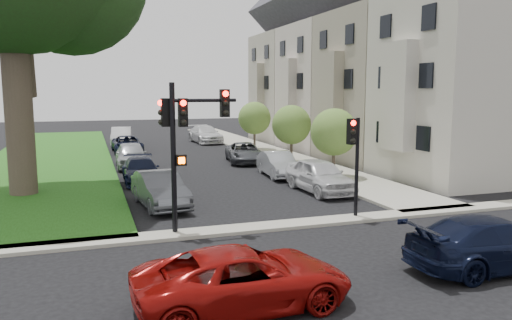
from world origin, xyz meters
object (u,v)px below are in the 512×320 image
object	(u,v)px
car_cross_near	(244,278)
car_parked_8	(127,144)
car_parked_4	(205,134)
small_tree_b	(291,125)
car_parked_7	(131,155)
traffic_signal_secondary	(354,149)
car_parked_0	(320,176)
car_parked_6	(141,170)
car_parked_1	(278,164)
car_parked_2	(245,153)
traffic_signal_main	(185,131)
car_parked_9	(121,136)
small_tree_a	(334,132)
car_parked_5	(160,189)
small_tree_c	(255,118)
car_cross_far	(493,243)

from	to	relation	value
car_cross_near	car_parked_8	bearing A→B (deg)	-2.21
car_parked_4	small_tree_b	bearing A→B (deg)	-84.38
car_parked_4	car_parked_7	world-z (taller)	car_parked_7
traffic_signal_secondary	car_parked_0	xyz separation A→B (m)	(1.01, 4.94, -1.86)
car_cross_near	car_parked_7	bearing A→B (deg)	-1.11
car_parked_0	car_parked_6	bearing A→B (deg)	144.11
car_cross_near	car_parked_1	world-z (taller)	car_parked_1
car_parked_2	car_parked_8	distance (m)	10.70
traffic_signal_main	car_parked_9	bearing A→B (deg)	90.54
car_parked_1	car_parked_9	size ratio (longest dim) A/B	0.89
car_parked_0	car_parked_7	bearing A→B (deg)	124.19
car_parked_0	car_parked_6	world-z (taller)	car_parked_0
small_tree_a	car_parked_0	size ratio (longest dim) A/B	0.83
small_tree_a	car_parked_8	bearing A→B (deg)	122.29
car_parked_0	car_parked_5	bearing A→B (deg)	-177.28
small_tree_c	car_parked_8	distance (m)	10.16
car_parked_0	car_parked_7	distance (m)	13.28
car_cross_far	car_parked_0	size ratio (longest dim) A/B	1.06
car_cross_near	car_parked_0	bearing A→B (deg)	-35.87
car_cross_far	car_parked_0	bearing A→B (deg)	0.12
car_parked_0	car_parked_7	size ratio (longest dim) A/B	1.00
car_parked_0	car_parked_8	distance (m)	20.00
car_cross_far	car_parked_7	xyz separation A→B (m)	(-7.77, 21.58, 0.07)
traffic_signal_main	car_parked_4	distance (m)	29.70
traffic_signal_secondary	car_cross_near	world-z (taller)	traffic_signal_secondary
small_tree_b	car_parked_4	xyz separation A→B (m)	(-2.42, 14.77, -1.79)
car_parked_0	car_parked_5	distance (m)	7.63
car_parked_7	car_parked_6	bearing A→B (deg)	-88.06
car_parked_2	car_parked_5	bearing A→B (deg)	-113.65
traffic_signal_secondary	car_parked_8	bearing A→B (deg)	105.47
car_cross_near	small_tree_b	bearing A→B (deg)	-28.13
traffic_signal_secondary	car_cross_near	distance (m)	8.91
traffic_signal_main	car_parked_5	xyz separation A→B (m)	(-0.30, 4.28, -2.76)
car_cross_far	small_tree_a	bearing A→B (deg)	-9.18
car_parked_6	car_parked_8	xyz separation A→B (m)	(0.29, 13.30, 0.00)
car_cross_far	car_parked_4	xyz separation A→B (m)	(-0.06, 34.64, 0.06)
traffic_signal_secondary	car_parked_6	size ratio (longest dim) A/B	0.85
small_tree_c	car_cross_far	distance (m)	27.69
car_cross_far	car_parked_2	distance (m)	21.35
car_parked_6	small_tree_b	bearing A→B (deg)	21.69
small_tree_b	car_parked_8	xyz separation A→B (m)	(-9.80, 9.53, -1.92)
car_parked_0	car_parked_6	xyz separation A→B (m)	(-7.80, 5.24, -0.14)
small_tree_a	car_parked_9	size ratio (longest dim) A/B	0.81
small_tree_a	car_parked_5	bearing A→B (deg)	-159.75
traffic_signal_secondary	car_parked_1	size ratio (longest dim) A/B	0.90
small_tree_c	car_parked_0	distance (m)	16.93
car_parked_4	car_parked_5	world-z (taller)	car_parked_4
traffic_signal_main	car_parked_1	xyz separation A→B (m)	(7.01, 9.57, -2.80)
small_tree_a	traffic_signal_main	bearing A→B (deg)	-140.45
car_parked_6	car_parked_7	xyz separation A→B (m)	(-0.04, 5.48, 0.14)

